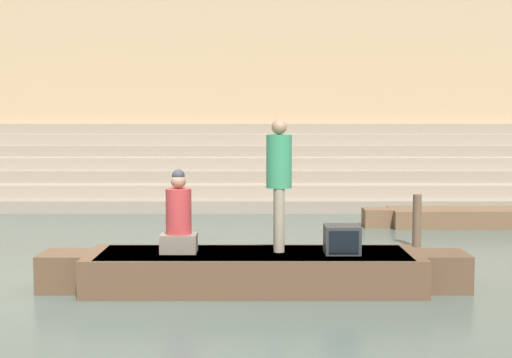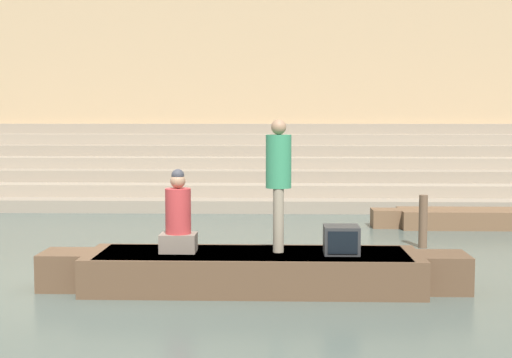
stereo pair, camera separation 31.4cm
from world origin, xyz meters
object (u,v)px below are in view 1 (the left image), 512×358
rowboat_main (256,270)px  moored_boat_shore (491,217)px  tv_set (344,239)px  mooring_post (419,221)px  person_standing (281,175)px  person_rowing (181,219)px

rowboat_main → moored_boat_shore: 7.59m
tv_set → mooring_post: 3.70m
rowboat_main → moored_boat_shore: size_ratio=1.06×
mooring_post → person_standing: bearing=-130.1°
person_standing → mooring_post: size_ratio=1.89×
moored_boat_shore → person_standing: bearing=-125.5°
person_standing → mooring_post: (2.59, 3.08, -1.07)m
person_rowing → mooring_post: size_ratio=1.19×
rowboat_main → mooring_post: mooring_post is taller
rowboat_main → mooring_post: (2.94, 3.22, 0.21)m
person_rowing → moored_boat_shore: size_ratio=0.21×
mooring_post → tv_set: bearing=-118.2°
person_standing → moored_boat_shore: size_ratio=0.33×
moored_boat_shore → mooring_post: 3.25m
rowboat_main → moored_boat_shore: (5.06, 5.66, -0.06)m
rowboat_main → mooring_post: bearing=44.8°
person_standing → tv_set: (0.85, -0.18, -0.85)m
mooring_post → rowboat_main: bearing=-132.4°
moored_boat_shore → person_rowing: bearing=-132.2°
rowboat_main → moored_boat_shore: bearing=45.4°
person_rowing → tv_set: size_ratio=2.41×
rowboat_main → person_rowing: size_ratio=5.10×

